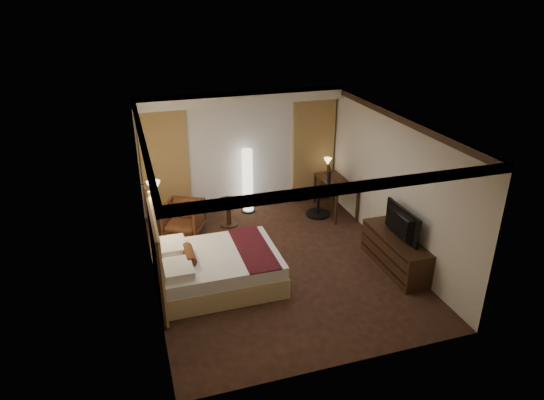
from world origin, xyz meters
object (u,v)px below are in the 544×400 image
object	(u,v)px
desk	(335,197)
armchair	(183,216)
dresser	(395,252)
floor_lamp	(248,181)
television	(397,222)
side_table	(229,213)
bed	(220,268)
office_chair	(319,192)

from	to	relation	value
desk	armchair	bearing A→B (deg)	-179.96
dresser	desk	bearing A→B (deg)	91.13
floor_lamp	television	size ratio (longest dim) A/B	1.44
side_table	dresser	world-z (taller)	dresser
bed	side_table	distance (m)	2.24
bed	desk	world-z (taller)	desk
side_table	desk	size ratio (longest dim) A/B	0.44
desk	television	world-z (taller)	television
armchair	desk	size ratio (longest dim) A/B	0.58
office_chair	armchair	bearing A→B (deg)	-160.51
floor_lamp	dresser	xyz separation A→B (m)	(1.94, -3.15, -0.43)
side_table	television	xyz separation A→B (m)	(2.49, -2.60, 0.66)
armchair	office_chair	world-z (taller)	office_chair
side_table	armchair	bearing A→B (deg)	-175.91
desk	dresser	world-z (taller)	desk
bed	floor_lamp	size ratio (longest dim) A/B	1.36
desk	dresser	bearing A→B (deg)	-88.87
armchair	dresser	world-z (taller)	armchair
bed	desk	bearing A→B (deg)	33.62
dresser	armchair	bearing A→B (deg)	144.08
television	office_chair	bearing A→B (deg)	10.44
armchair	floor_lamp	distance (m)	1.71
armchair	floor_lamp	size ratio (longest dim) A/B	0.51
bed	armchair	bearing A→B (deg)	98.91
armchair	television	bearing A→B (deg)	-8.56
armchair	dresser	distance (m)	4.31
floor_lamp	television	world-z (taller)	floor_lamp
armchair	office_chair	size ratio (longest dim) A/B	0.68
dresser	television	bearing A→B (deg)	180.00
bed	office_chair	bearing A→B (deg)	37.02
dresser	side_table	bearing A→B (deg)	134.07
armchair	side_table	bearing A→B (deg)	31.69
bed	desk	xyz separation A→B (m)	(3.12, 2.07, 0.08)
dresser	television	world-z (taller)	television
side_table	desk	xyz separation A→B (m)	(2.47, -0.07, 0.09)
floor_lamp	desk	distance (m)	2.02
dresser	floor_lamp	bearing A→B (deg)	121.61
armchair	desk	distance (m)	3.44
side_table	floor_lamp	world-z (taller)	floor_lamp
bed	side_table	size ratio (longest dim) A/B	3.56
side_table	television	size ratio (longest dim) A/B	0.55
bed	office_chair	size ratio (longest dim) A/B	1.80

